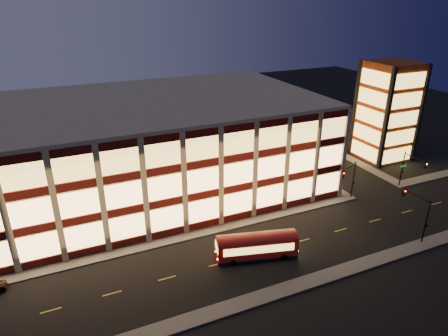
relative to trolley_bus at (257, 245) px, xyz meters
name	(u,v)px	position (x,y,z in m)	size (l,w,h in m)	color
ground	(213,235)	(-2.87, 6.66, -1.79)	(200.00, 200.00, 0.00)	black
sidewalk_office_south	(189,235)	(-5.87, 7.66, -1.72)	(54.00, 2.00, 0.15)	#514F4C
sidewalk_office_east	(291,161)	(20.13, 23.66, -1.72)	(2.00, 30.00, 0.15)	#514F4C
sidewalk_tower_south	(426,178)	(37.13, 7.66, -1.72)	(14.00, 2.00, 0.15)	#514F4C
sidewalk_tower_west	(338,152)	(31.13, 23.66, -1.72)	(2.00, 30.00, 0.15)	#514F4C
sidewalk_near	(261,297)	(-2.87, -6.34, -1.72)	(100.00, 2.00, 0.15)	#514F4C
office_building	(153,145)	(-5.78, 23.58, 5.46)	(50.45, 30.45, 14.50)	tan
stair_tower	(387,112)	(37.09, 18.62, 7.20)	(8.60, 8.60, 18.00)	#8C3814
traffic_signal_far	(350,176)	(19.34, 6.90, 2.32)	(3.79, 1.87, 6.00)	black
traffic_signal_right	(410,166)	(30.63, 6.04, 2.31)	(1.20, 4.37, 6.00)	black
traffic_signal_near	(418,209)	(20.63, -4.37, 2.34)	(0.32, 4.45, 6.00)	black
trolley_bus	(257,245)	(0.00, 0.00, 0.00)	(9.83, 4.71, 3.23)	#9A0D08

